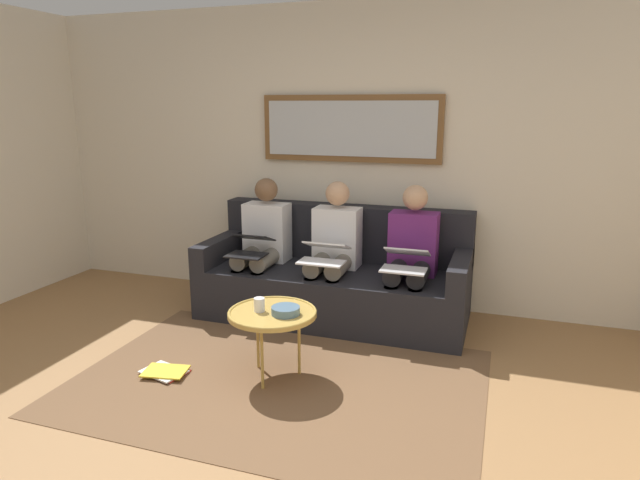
% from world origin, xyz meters
% --- Properties ---
extents(ground_plane, '(6.00, 5.20, 0.10)m').
position_xyz_m(ground_plane, '(0.00, 0.00, -0.05)').
color(ground_plane, olive).
extents(wall_rear, '(6.00, 0.12, 2.60)m').
position_xyz_m(wall_rear, '(0.00, -2.60, 1.30)').
color(wall_rear, beige).
rests_on(wall_rear, ground_plane).
extents(area_rug, '(2.60, 1.80, 0.01)m').
position_xyz_m(area_rug, '(0.00, -0.85, 0.00)').
color(area_rug, brown).
rests_on(area_rug, ground_plane).
extents(couch, '(2.20, 0.90, 0.90)m').
position_xyz_m(couch, '(0.00, -2.12, 0.31)').
color(couch, black).
rests_on(couch, ground_plane).
extents(framed_mirror, '(1.59, 0.05, 0.57)m').
position_xyz_m(framed_mirror, '(0.00, -2.51, 1.55)').
color(framed_mirror, brown).
extents(coffee_table, '(0.57, 0.57, 0.47)m').
position_xyz_m(coffee_table, '(0.05, -0.90, 0.44)').
color(coffee_table, tan).
rests_on(coffee_table, ground_plane).
extents(cup, '(0.07, 0.07, 0.09)m').
position_xyz_m(cup, '(0.14, -0.88, 0.50)').
color(cup, silver).
rests_on(cup, coffee_table).
extents(bowl, '(0.18, 0.18, 0.05)m').
position_xyz_m(bowl, '(-0.04, -0.89, 0.48)').
color(bowl, slate).
rests_on(bowl, coffee_table).
extents(person_left, '(0.38, 0.58, 1.14)m').
position_xyz_m(person_left, '(-0.64, -2.05, 0.61)').
color(person_left, '#66236B').
rests_on(person_left, couch).
extents(laptop_silver, '(0.33, 0.35, 0.16)m').
position_xyz_m(laptop_silver, '(-0.64, -1.81, 0.62)').
color(laptop_silver, silver).
extents(person_middle, '(0.38, 0.58, 1.14)m').
position_xyz_m(person_middle, '(0.00, -2.05, 0.61)').
color(person_middle, silver).
rests_on(person_middle, couch).
extents(laptop_white, '(0.35, 0.34, 0.15)m').
position_xyz_m(laptop_white, '(0.00, -1.81, 0.62)').
color(laptop_white, white).
extents(person_right, '(0.38, 0.58, 1.14)m').
position_xyz_m(person_right, '(0.64, -2.05, 0.61)').
color(person_right, silver).
rests_on(person_right, couch).
extents(laptop_black, '(0.30, 0.38, 0.16)m').
position_xyz_m(laptop_black, '(0.64, -1.82, 0.63)').
color(laptop_black, black).
extents(magazine_stack, '(0.34, 0.27, 0.03)m').
position_xyz_m(magazine_stack, '(0.76, -0.70, 0.02)').
color(magazine_stack, red).
rests_on(magazine_stack, ground_plane).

